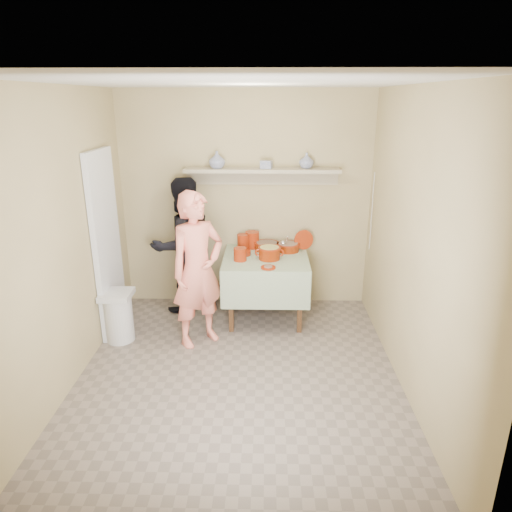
{
  "coord_description": "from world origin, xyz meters",
  "views": [
    {
      "loc": [
        0.25,
        -3.68,
        2.49
      ],
      "look_at": [
        0.15,
        0.75,
        0.95
      ],
      "focal_mm": 32.0,
      "sensor_mm": 36.0,
      "label": 1
    }
  ],
  "objects_px": {
    "cazuela_rice": "(269,252)",
    "trash_bin": "(119,316)",
    "person_cook": "(198,270)",
    "serving_table": "(266,266)",
    "person_helper": "(183,246)"
  },
  "relations": [
    {
      "from": "person_cook",
      "to": "person_helper",
      "type": "xyz_separation_m",
      "value": [
        -0.29,
        0.8,
        -0.0
      ]
    },
    {
      "from": "serving_table",
      "to": "person_cook",
      "type": "bearing_deg",
      "value": -139.06
    },
    {
      "from": "cazuela_rice",
      "to": "trash_bin",
      "type": "distance_m",
      "value": 1.78
    },
    {
      "from": "serving_table",
      "to": "trash_bin",
      "type": "height_order",
      "value": "serving_table"
    },
    {
      "from": "person_helper",
      "to": "trash_bin",
      "type": "xyz_separation_m",
      "value": [
        -0.58,
        -0.79,
        -0.53
      ]
    },
    {
      "from": "cazuela_rice",
      "to": "trash_bin",
      "type": "xyz_separation_m",
      "value": [
        -1.61,
        -0.51,
        -0.56
      ]
    },
    {
      "from": "cazuela_rice",
      "to": "trash_bin",
      "type": "relative_size",
      "value": 0.59
    },
    {
      "from": "cazuela_rice",
      "to": "serving_table",
      "type": "bearing_deg",
      "value": 115.0
    },
    {
      "from": "trash_bin",
      "to": "person_cook",
      "type": "bearing_deg",
      "value": -0.27
    },
    {
      "from": "person_cook",
      "to": "person_helper",
      "type": "distance_m",
      "value": 0.85
    },
    {
      "from": "person_cook",
      "to": "cazuela_rice",
      "type": "xyz_separation_m",
      "value": [
        0.74,
        0.52,
        0.03
      ]
    },
    {
      "from": "person_cook",
      "to": "cazuela_rice",
      "type": "height_order",
      "value": "person_cook"
    },
    {
      "from": "person_cook",
      "to": "serving_table",
      "type": "distance_m",
      "value": 0.94
    },
    {
      "from": "serving_table",
      "to": "trash_bin",
      "type": "xyz_separation_m",
      "value": [
        -1.57,
        -0.6,
        -0.36
      ]
    },
    {
      "from": "person_cook",
      "to": "serving_table",
      "type": "height_order",
      "value": "person_cook"
    }
  ]
}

